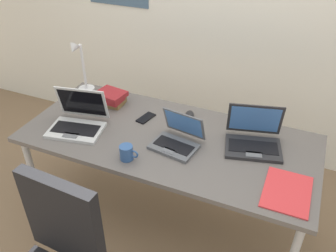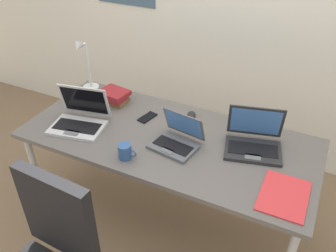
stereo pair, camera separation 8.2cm
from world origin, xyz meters
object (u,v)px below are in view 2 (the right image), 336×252
computer_mouse (191,115)px  paper_folder_back_right (284,195)px  book_stack (114,97)px  coffee_mug (125,151)px  desk_lamp (85,66)px  cell_phone (147,117)px  laptop_center (79,119)px  laptop_front_left (176,140)px  laptop_front_right (254,141)px

computer_mouse → paper_folder_back_right: size_ratio=0.31×
book_stack → coffee_mug: 0.63m
desk_lamp → computer_mouse: (0.84, -0.01, -0.18)m
cell_phone → paper_folder_back_right: size_ratio=0.44×
laptop_center → paper_folder_back_right: bearing=-2.8°
desk_lamp → cell_phone: (0.58, -0.15, -0.19)m
desk_lamp → laptop_front_left: size_ratio=1.35×
laptop_front_right → paper_folder_back_right: bearing=-52.5°
laptop_front_right → book_stack: bearing=175.1°
desk_lamp → cell_phone: desk_lamp is taller
coffee_mug → laptop_front_left: bearing=47.5°
desk_lamp → laptop_front_left: 0.95m
laptop_center → paper_folder_back_right: 1.30m
laptop_front_right → book_stack: 1.02m
desk_lamp → laptop_front_right: (1.30, -0.16, -0.15)m
desk_lamp → laptop_front_right: 1.31m
desk_lamp → cell_phone: bearing=-14.0°
laptop_center → book_stack: bearing=83.3°
cell_phone → laptop_front_left: bearing=-19.4°
desk_lamp → paper_folder_back_right: desk_lamp is taller
cell_phone → book_stack: (-0.31, 0.07, 0.04)m
laptop_front_left → cell_phone: size_ratio=2.17×
laptop_front_right → cell_phone: laptop_front_right is taller
desk_lamp → laptop_front_right: bearing=-6.9°
desk_lamp → coffee_mug: size_ratio=3.54×
book_stack → paper_folder_back_right: 1.32m
computer_mouse → coffee_mug: size_ratio=0.85×
coffee_mug → computer_mouse: bearing=72.7°
laptop_front_left → book_stack: (-0.60, 0.26, 0.01)m
laptop_front_left → cell_phone: bearing=147.9°
laptop_center → laptop_front_left: size_ratio=1.28×
computer_mouse → paper_folder_back_right: (0.70, -0.46, -0.01)m
book_stack → paper_folder_back_right: size_ratio=0.70×
desk_lamp → book_stack: (0.28, -0.07, -0.15)m
desk_lamp → coffee_mug: (0.67, -0.56, -0.15)m
laptop_front_right → laptop_center: bearing=-166.6°
computer_mouse → laptop_center: bearing=-164.4°
desk_lamp → paper_folder_back_right: size_ratio=1.29×
coffee_mug → desk_lamp: bearing=140.1°
laptop_front_left → coffee_mug: bearing=-132.5°
cell_phone → paper_folder_back_right: bearing=-6.3°
laptop_center → cell_phone: laptop_center is taller
laptop_front_right → coffee_mug: size_ratio=3.34×
cell_phone → paper_folder_back_right: (0.95, -0.33, -0.00)m
coffee_mug → paper_folder_back_right: bearing=5.8°
paper_folder_back_right → coffee_mug: coffee_mug is taller
computer_mouse → book_stack: (-0.56, -0.06, 0.03)m
laptop_front_left → desk_lamp: bearing=159.4°
computer_mouse → laptop_front_left: bearing=-100.9°
laptop_center → coffee_mug: (0.43, -0.15, -0.00)m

